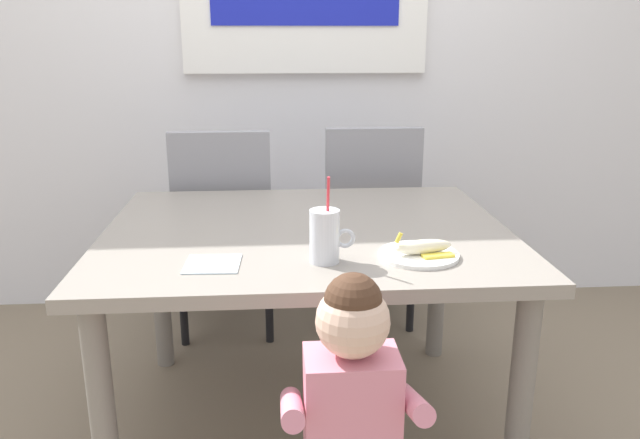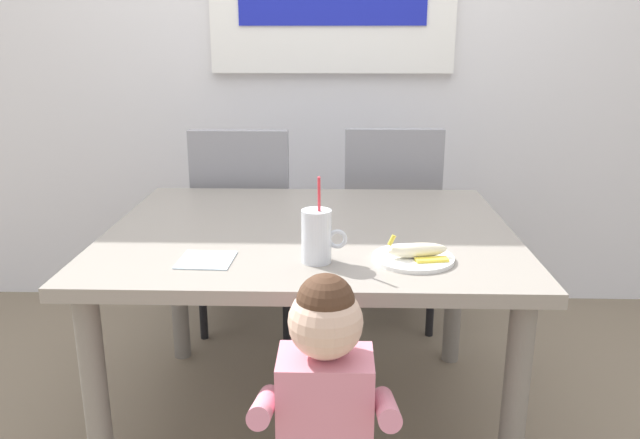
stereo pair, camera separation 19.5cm
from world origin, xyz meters
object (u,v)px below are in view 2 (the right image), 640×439
at_px(dining_chair_left, 245,219).
at_px(peeled_banana, 418,251).
at_px(paper_napkin, 206,260).
at_px(milk_cup, 317,239).
at_px(toddler_standing, 325,400).
at_px(dining_chair_right, 390,217).
at_px(dining_table, 310,253).
at_px(snack_plate, 413,258).

distance_m(dining_chair_left, peeled_banana, 1.25).
distance_m(peeled_banana, paper_napkin, 0.60).
bearing_deg(dining_chair_left, milk_cup, 108.85).
bearing_deg(paper_napkin, milk_cup, 0.11).
relative_size(toddler_standing, milk_cup, 3.35).
bearing_deg(dining_chair_right, dining_table, 67.48).
relative_size(dining_table, dining_chair_right, 1.37).
bearing_deg(snack_plate, dining_table, 135.09).
height_order(milk_cup, paper_napkin, milk_cup).
height_order(dining_chair_left, toddler_standing, dining_chair_left).
distance_m(dining_chair_right, snack_plate, 1.11).
bearing_deg(dining_chair_left, snack_plate, 121.34).
height_order(dining_chair_left, paper_napkin, dining_chair_left).
height_order(dining_chair_left, dining_chair_right, same).
relative_size(dining_chair_right, toddler_standing, 1.15).
height_order(dining_chair_left, milk_cup, milk_cup).
relative_size(dining_chair_right, snack_plate, 4.17).
xyz_separation_m(dining_chair_right, paper_napkin, (-0.61, -1.12, 0.19)).
xyz_separation_m(toddler_standing, snack_plate, (0.24, 0.40, 0.21)).
xyz_separation_m(milk_cup, paper_napkin, (-0.31, -0.00, -0.06)).
relative_size(snack_plate, peeled_banana, 1.31).
distance_m(dining_chair_left, paper_napkin, 1.08).
bearing_deg(snack_plate, paper_napkin, -177.91).
height_order(toddler_standing, milk_cup, milk_cup).
height_order(dining_table, snack_plate, snack_plate).
relative_size(milk_cup, snack_plate, 1.09).
height_order(dining_table, peeled_banana, peeled_banana).
bearing_deg(milk_cup, paper_napkin, -179.89).
bearing_deg(snack_plate, dining_chair_right, 88.71).
height_order(dining_chair_right, milk_cup, milk_cup).
xyz_separation_m(snack_plate, peeled_banana, (0.01, -0.01, 0.03)).
bearing_deg(dining_chair_right, dining_chair_left, 5.14).
relative_size(peeled_banana, paper_napkin, 1.17).
distance_m(dining_chair_right, toddler_standing, 1.51).
height_order(dining_table, paper_napkin, paper_napkin).
distance_m(toddler_standing, snack_plate, 0.51).
bearing_deg(dining_table, snack_plate, -44.91).
bearing_deg(toddler_standing, snack_plate, 58.84).
height_order(dining_table, toddler_standing, toddler_standing).
bearing_deg(peeled_banana, milk_cup, -177.63).
xyz_separation_m(milk_cup, snack_plate, (0.27, 0.02, -0.06)).
xyz_separation_m(snack_plate, paper_napkin, (-0.58, -0.02, -0.00)).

